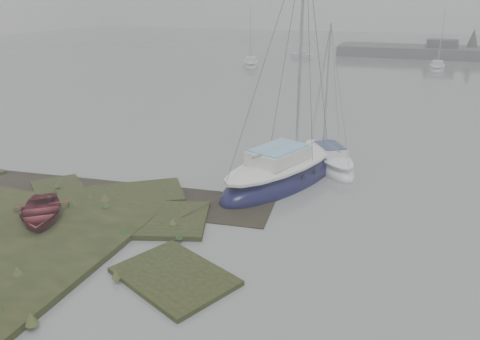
% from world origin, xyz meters
% --- Properties ---
extents(ground, '(160.00, 160.00, 0.00)m').
position_xyz_m(ground, '(0.00, 30.00, 0.00)').
color(ground, slate).
rests_on(ground, ground).
extents(sailboat_main, '(5.36, 8.42, 11.31)m').
position_xyz_m(sailboat_main, '(1.49, 8.27, 0.35)').
color(sailboat_main, '#0E0E35').
rests_on(sailboat_main, ground).
extents(sailboat_white, '(4.27, 5.36, 7.41)m').
position_xyz_m(sailboat_white, '(3.05, 11.26, 0.23)').
color(sailboat_white, white).
rests_on(sailboat_white, ground).
extents(sailboat_far_a, '(3.55, 5.69, 7.64)m').
position_xyz_m(sailboat_far_a, '(-12.09, 43.63, 0.24)').
color(sailboat_far_a, '#B5B9BF').
rests_on(sailboat_far_a, ground).
extents(sailboat_far_b, '(2.09, 5.28, 7.29)m').
position_xyz_m(sailboat_far_b, '(9.21, 48.09, 0.23)').
color(sailboat_far_b, silver).
rests_on(sailboat_far_b, ground).
extents(sailboat_far_c, '(4.53, 3.10, 6.11)m').
position_xyz_m(sailboat_far_c, '(-8.15, 54.61, 0.19)').
color(sailboat_far_c, '#A9ACB3').
rests_on(sailboat_far_c, ground).
extents(dinghy, '(3.61, 3.79, 0.64)m').
position_xyz_m(dinghy, '(-5.84, 1.00, 0.54)').
color(dinghy, maroon).
rests_on(dinghy, marsh_bank).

